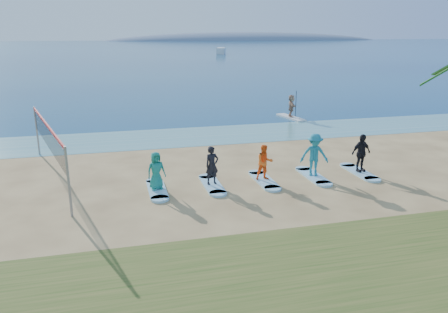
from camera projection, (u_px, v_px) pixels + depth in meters
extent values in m
plane|color=tan|center=(222.00, 199.00, 16.59)|extent=(600.00, 600.00, 0.00)
plane|color=teal|center=(179.00, 137.00, 26.36)|extent=(600.00, 600.00, 0.00)
plane|color=navy|center=(119.00, 48.00, 165.54)|extent=(600.00, 600.00, 0.00)
ellipsoid|color=slate|center=(248.00, 40.00, 318.58)|extent=(220.00, 56.00, 18.00)
cylinder|color=gray|center=(69.00, 182.00, 14.72)|extent=(0.09, 0.09, 2.50)
cylinder|color=gray|center=(37.00, 131.00, 22.31)|extent=(0.09, 0.09, 2.50)
cube|color=black|center=(48.00, 136.00, 18.34)|extent=(2.26, 8.73, 1.00)
cube|color=red|center=(46.00, 124.00, 18.19)|extent=(2.29, 8.73, 0.10)
cube|color=silver|center=(291.00, 117.00, 32.07)|extent=(1.23, 3.08, 0.12)
imported|color=tan|center=(291.00, 106.00, 31.83)|extent=(0.85, 1.56, 1.61)
cube|color=silver|center=(221.00, 54.00, 123.19)|extent=(4.01, 6.43, 1.73)
cube|color=#93CAE4|center=(157.00, 190.00, 17.49)|extent=(0.70, 2.20, 0.09)
imported|color=#1A8171|center=(156.00, 171.00, 17.27)|extent=(0.84, 0.66, 1.52)
cube|color=#93CAE4|center=(212.00, 185.00, 18.03)|extent=(0.70, 2.20, 0.09)
imported|color=black|center=(212.00, 165.00, 17.80)|extent=(0.66, 0.52, 1.60)
cube|color=#93CAE4|center=(264.00, 180.00, 18.57)|extent=(0.70, 2.20, 0.09)
imported|color=orange|center=(265.00, 162.00, 18.35)|extent=(0.74, 0.58, 1.51)
cube|color=#93CAE4|center=(313.00, 176.00, 19.12)|extent=(0.70, 2.20, 0.09)
imported|color=teal|center=(314.00, 155.00, 18.85)|extent=(1.35, 1.00, 1.86)
cube|color=#93CAE4|center=(359.00, 172.00, 19.66)|extent=(0.70, 2.20, 0.09)
imported|color=black|center=(361.00, 153.00, 19.41)|extent=(1.06, 0.59, 1.71)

